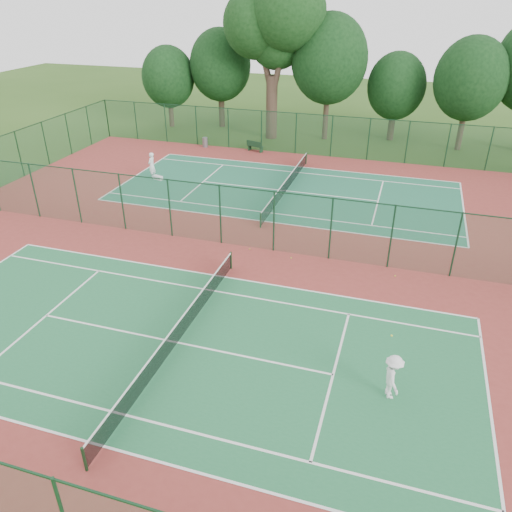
# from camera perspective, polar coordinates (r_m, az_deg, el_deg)

# --- Properties ---
(ground) EXTENTS (120.00, 120.00, 0.00)m
(ground) POSITION_cam_1_polar(r_m,az_deg,el_deg) (27.99, -1.04, 1.09)
(ground) COLOR #2D5019
(ground) RESTS_ON ground
(red_pad) EXTENTS (40.00, 36.00, 0.01)m
(red_pad) POSITION_cam_1_polar(r_m,az_deg,el_deg) (27.99, -1.04, 1.09)
(red_pad) COLOR maroon
(red_pad) RESTS_ON ground
(court_near) EXTENTS (23.77, 10.97, 0.01)m
(court_near) POSITION_cam_1_polar(r_m,az_deg,el_deg) (20.99, -8.91, -9.76)
(court_near) COLOR #216A3E
(court_near) RESTS_ON red_pad
(court_far) EXTENTS (23.77, 10.97, 0.01)m
(court_far) POSITION_cam_1_polar(r_m,az_deg,el_deg) (35.89, 3.52, 7.44)
(court_far) COLOR #206547
(court_far) RESTS_ON red_pad
(fence_north) EXTENTS (40.00, 0.09, 3.50)m
(fence_north) POSITION_cam_1_polar(r_m,az_deg,el_deg) (43.74, 6.59, 13.60)
(fence_north) COLOR #17452A
(fence_north) RESTS_ON ground
(fence_south) EXTENTS (40.00, 0.09, 3.50)m
(fence_south) POSITION_cam_1_polar(r_m,az_deg,el_deg) (14.75, -26.06, -24.54)
(fence_south) COLOR #1A5033
(fence_south) RESTS_ON ground
(fence_divider) EXTENTS (40.00, 0.09, 3.50)m
(fence_divider) POSITION_cam_1_polar(r_m,az_deg,el_deg) (27.23, -1.07, 4.38)
(fence_divider) COLOR #1A5030
(fence_divider) RESTS_ON ground
(tennis_net_near) EXTENTS (0.10, 12.90, 0.97)m
(tennis_net_near) POSITION_cam_1_polar(r_m,az_deg,el_deg) (20.67, -9.02, -8.61)
(tennis_net_near) COLOR #14371B
(tennis_net_near) RESTS_ON ground
(tennis_net_far) EXTENTS (0.10, 12.90, 0.97)m
(tennis_net_far) POSITION_cam_1_polar(r_m,az_deg,el_deg) (35.70, 3.55, 8.23)
(tennis_net_far) COLOR #153C1F
(tennis_net_far) RESTS_ON ground
(player_near) EXTENTS (0.96, 1.28, 1.76)m
(player_near) POSITION_cam_1_polar(r_m,az_deg,el_deg) (18.50, 15.35, -13.17)
(player_near) COLOR silver
(player_near) RESTS_ON court_near
(player_far) EXTENTS (0.50, 0.73, 1.95)m
(player_far) POSITION_cam_1_polar(r_m,az_deg,el_deg) (38.90, -11.83, 10.11)
(player_far) COLOR white
(player_far) RESTS_ON court_far
(trash_bin) EXTENTS (0.55, 0.55, 0.86)m
(trash_bin) POSITION_cam_1_polar(r_m,az_deg,el_deg) (46.39, -5.84, 12.81)
(trash_bin) COLOR slate
(trash_bin) RESTS_ON red_pad
(bench) EXTENTS (1.61, 0.89, 0.96)m
(bench) POSITION_cam_1_polar(r_m,az_deg,el_deg) (44.76, -0.12, 12.46)
(bench) COLOR black
(bench) RESTS_ON red_pad
(kit_bag) EXTENTS (0.86, 0.53, 0.30)m
(kit_bag) POSITION_cam_1_polar(r_m,az_deg,el_deg) (38.70, -11.16, 8.77)
(kit_bag) COLOR silver
(kit_bag) RESTS_ON red_pad
(stray_ball_a) EXTENTS (0.07, 0.07, 0.07)m
(stray_ball_a) POSITION_cam_1_polar(r_m,az_deg,el_deg) (26.79, 4.04, -0.22)
(stray_ball_a) COLOR #BCD331
(stray_ball_a) RESTS_ON red_pad
(stray_ball_b) EXTENTS (0.07, 0.07, 0.07)m
(stray_ball_b) POSITION_cam_1_polar(r_m,az_deg,el_deg) (26.06, 15.60, -2.20)
(stray_ball_b) COLOR #CEE234
(stray_ball_b) RESTS_ON red_pad
(stray_ball_c) EXTENTS (0.07, 0.07, 0.07)m
(stray_ball_c) POSITION_cam_1_polar(r_m,az_deg,el_deg) (27.64, -0.72, 0.80)
(stray_ball_c) COLOR #B9C92E
(stray_ball_c) RESTS_ON red_pad
(big_tree) EXTENTS (9.20, 6.73, 14.13)m
(big_tree) POSITION_cam_1_polar(r_m,az_deg,el_deg) (47.82, 2.13, 25.05)
(big_tree) COLOR #3C2A20
(big_tree) RESTS_ON ground
(evergreen_row) EXTENTS (39.00, 5.00, 12.00)m
(evergreen_row) POSITION_cam_1_polar(r_m,az_deg,el_deg) (50.06, 8.53, 13.30)
(evergreen_row) COLOR black
(evergreen_row) RESTS_ON ground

